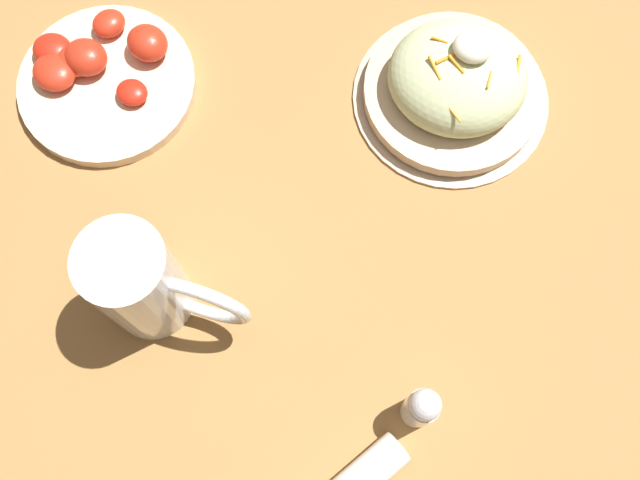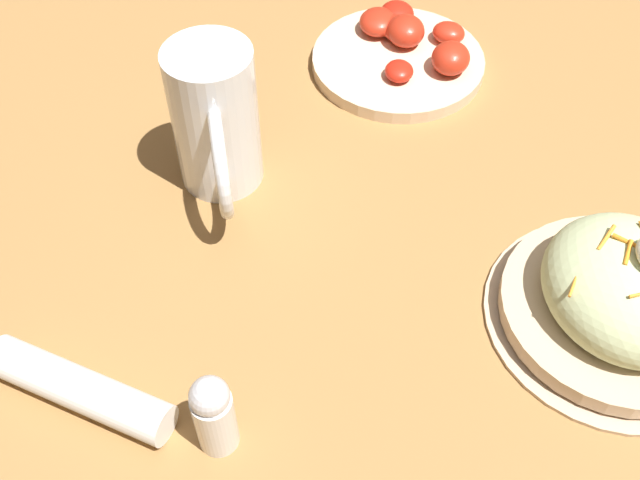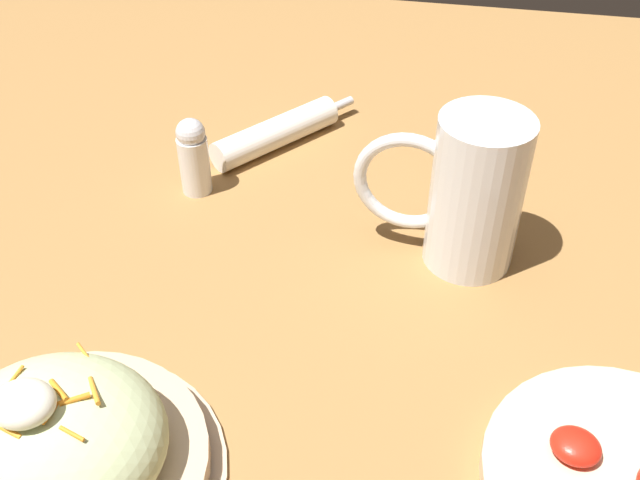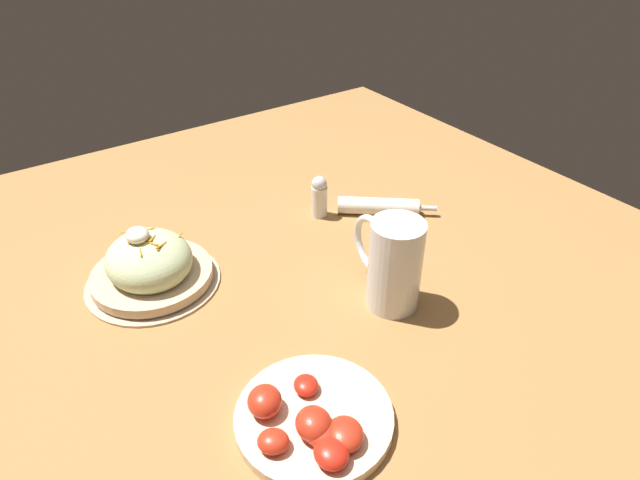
# 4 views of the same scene
# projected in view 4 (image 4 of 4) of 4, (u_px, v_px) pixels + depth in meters

# --- Properties ---
(ground_plane) EXTENTS (1.43, 1.43, 0.00)m
(ground_plane) POSITION_uv_depth(u_px,v_px,m) (293.00, 286.00, 0.93)
(ground_plane) COLOR #9E703D
(salad_plate) EXTENTS (0.22, 0.22, 0.11)m
(salad_plate) POSITION_uv_depth(u_px,v_px,m) (150.00, 266.00, 0.92)
(salad_plate) COLOR #D1B28E
(salad_plate) RESTS_ON ground_plane
(beer_mug) EXTENTS (0.16, 0.08, 0.15)m
(beer_mug) POSITION_uv_depth(u_px,v_px,m) (393.00, 267.00, 0.86)
(beer_mug) COLOR white
(beer_mug) RESTS_ON ground_plane
(napkin_roll) EXTENTS (0.14, 0.17, 0.03)m
(napkin_roll) POSITION_uv_depth(u_px,v_px,m) (379.00, 206.00, 1.11)
(napkin_roll) COLOR white
(napkin_roll) RESTS_ON ground_plane
(tomato_plate) EXTENTS (0.20, 0.20, 0.05)m
(tomato_plate) POSITION_uv_depth(u_px,v_px,m) (312.00, 420.00, 0.69)
(tomato_plate) COLOR beige
(tomato_plate) RESTS_ON ground_plane
(salt_shaker) EXTENTS (0.03, 0.03, 0.09)m
(salt_shaker) POSITION_uv_depth(u_px,v_px,m) (319.00, 196.00, 1.09)
(salt_shaker) COLOR white
(salt_shaker) RESTS_ON ground_plane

